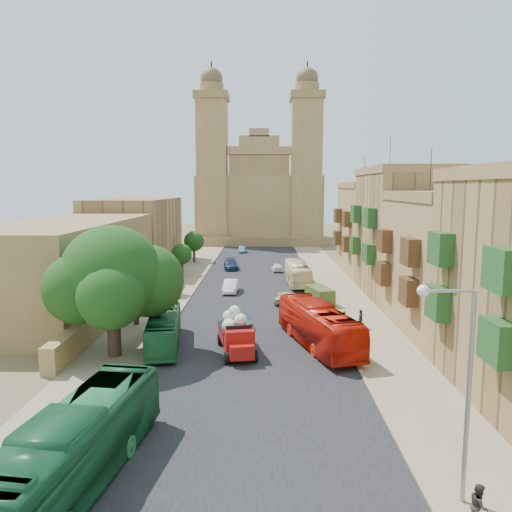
{
  "coord_description": "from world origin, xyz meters",
  "views": [
    {
      "loc": [
        0.76,
        -29.23,
        11.59
      ],
      "look_at": [
        0.0,
        26.0,
        4.0
      ],
      "focal_mm": 35.0,
      "sensor_mm": 36.0,
      "label": 1
    }
  ],
  "objects_px": {
    "bus_cream_east": "(298,273)",
    "car_white_b": "(277,267)",
    "street_tree_a": "(136,286)",
    "streetlamp": "(457,368)",
    "church": "(259,197)",
    "bus_green_south": "(76,446)",
    "car_cream": "(286,297)",
    "car_white_a": "(231,286)",
    "ficus_tree": "(113,279)",
    "street_tree_b": "(164,269)",
    "bus_red_east": "(318,326)",
    "car_blue_b": "(242,249)",
    "bus_green_north": "(164,329)",
    "car_dkblue": "(231,264)",
    "pedestrian_a": "(344,320)",
    "red_truck": "(236,334)",
    "pedestrian_b": "(479,506)",
    "street_tree_c": "(182,254)",
    "pedestrian_c": "(361,319)",
    "street_tree_d": "(194,241)",
    "car_blue_a": "(242,320)"
  },
  "relations": [
    {
      "from": "church",
      "to": "car_white_b",
      "type": "xyz_separation_m",
      "value": [
        2.73,
        -39.22,
        -8.94
      ]
    },
    {
      "from": "red_truck",
      "to": "street_tree_d",
      "type": "bearing_deg",
      "value": 101.63
    },
    {
      "from": "car_white_a",
      "to": "ficus_tree",
      "type": "bearing_deg",
      "value": -104.15
    },
    {
      "from": "street_tree_a",
      "to": "car_cream",
      "type": "bearing_deg",
      "value": 32.05
    },
    {
      "from": "street_tree_d",
      "to": "car_blue_a",
      "type": "bearing_deg",
      "value": -76.13
    },
    {
      "from": "car_cream",
      "to": "pedestrian_a",
      "type": "bearing_deg",
      "value": 123.53
    },
    {
      "from": "bus_red_east",
      "to": "pedestrian_a",
      "type": "xyz_separation_m",
      "value": [
        2.64,
        4.67,
        -0.81
      ]
    },
    {
      "from": "pedestrian_b",
      "to": "pedestrian_c",
      "type": "height_order",
      "value": "pedestrian_c"
    },
    {
      "from": "streetlamp",
      "to": "pedestrian_a",
      "type": "bearing_deg",
      "value": 90.56
    },
    {
      "from": "pedestrian_c",
      "to": "car_white_b",
      "type": "bearing_deg",
      "value": -151.33
    },
    {
      "from": "car_white_b",
      "to": "pedestrian_b",
      "type": "distance_m",
      "value": 53.05
    },
    {
      "from": "church",
      "to": "car_blue_a",
      "type": "xyz_separation_m",
      "value": [
        -1.0,
        -67.06,
        -8.96
      ]
    },
    {
      "from": "streetlamp",
      "to": "pedestrian_b",
      "type": "height_order",
      "value": "streetlamp"
    },
    {
      "from": "ficus_tree",
      "to": "car_white_b",
      "type": "xyz_separation_m",
      "value": [
        12.15,
        35.39,
        -4.81
      ]
    },
    {
      "from": "street_tree_c",
      "to": "bus_green_north",
      "type": "relative_size",
      "value": 0.46
    },
    {
      "from": "bus_cream_east",
      "to": "car_cream",
      "type": "xyz_separation_m",
      "value": [
        -1.85,
        -9.75,
        -0.79
      ]
    },
    {
      "from": "street_tree_d",
      "to": "car_blue_a",
      "type": "xyz_separation_m",
      "value": [
        9.0,
        -36.45,
        -2.71
      ]
    },
    {
      "from": "car_white_a",
      "to": "car_dkblue",
      "type": "height_order",
      "value": "same"
    },
    {
      "from": "ficus_tree",
      "to": "car_white_a",
      "type": "distance_m",
      "value": 22.73
    },
    {
      "from": "streetlamp",
      "to": "bus_green_north",
      "type": "height_order",
      "value": "streetlamp"
    },
    {
      "from": "ficus_tree",
      "to": "car_blue_a",
      "type": "bearing_deg",
      "value": 41.88
    },
    {
      "from": "car_cream",
      "to": "pedestrian_a",
      "type": "height_order",
      "value": "pedestrian_a"
    },
    {
      "from": "car_cream",
      "to": "car_white_b",
      "type": "bearing_deg",
      "value": -80.79
    },
    {
      "from": "bus_green_north",
      "to": "car_dkblue",
      "type": "distance_m",
      "value": 35.13
    },
    {
      "from": "street_tree_a",
      "to": "pedestrian_c",
      "type": "bearing_deg",
      "value": -2.91
    },
    {
      "from": "street_tree_d",
      "to": "car_blue_b",
      "type": "bearing_deg",
      "value": 59.1
    },
    {
      "from": "street_tree_a",
      "to": "street_tree_d",
      "type": "relative_size",
      "value": 1.02
    },
    {
      "from": "bus_cream_east",
      "to": "car_dkblue",
      "type": "bearing_deg",
      "value": -54.43
    },
    {
      "from": "bus_cream_east",
      "to": "car_dkblue",
      "type": "xyz_separation_m",
      "value": [
        -8.78,
        11.26,
        -0.67
      ]
    },
    {
      "from": "bus_green_south",
      "to": "pedestrian_b",
      "type": "height_order",
      "value": "bus_green_south"
    },
    {
      "from": "church",
      "to": "ficus_tree",
      "type": "distance_m",
      "value": 75.31
    },
    {
      "from": "bus_cream_east",
      "to": "car_white_b",
      "type": "xyz_separation_m",
      "value": [
        -2.24,
        9.43,
        -0.79
      ]
    },
    {
      "from": "street_tree_b",
      "to": "bus_cream_east",
      "type": "bearing_deg",
      "value": 21.72
    },
    {
      "from": "streetlamp",
      "to": "bus_red_east",
      "type": "xyz_separation_m",
      "value": [
        -2.87,
        18.33,
        -3.65
      ]
    },
    {
      "from": "church",
      "to": "bus_green_south",
      "type": "height_order",
      "value": "church"
    },
    {
      "from": "street_tree_a",
      "to": "pedestrian_c",
      "type": "distance_m",
      "value": 19.07
    },
    {
      "from": "bus_red_east",
      "to": "car_blue_b",
      "type": "distance_m",
      "value": 53.96
    },
    {
      "from": "car_white_a",
      "to": "pedestrian_a",
      "type": "distance_m",
      "value": 17.58
    },
    {
      "from": "bus_green_north",
      "to": "car_white_a",
      "type": "bearing_deg",
      "value": 71.34
    },
    {
      "from": "street_tree_d",
      "to": "streetlamp",
      "type": "bearing_deg",
      "value": -73.54
    },
    {
      "from": "church",
      "to": "street_tree_b",
      "type": "relative_size",
      "value": 8.51
    },
    {
      "from": "ficus_tree",
      "to": "car_white_b",
      "type": "distance_m",
      "value": 37.72
    },
    {
      "from": "ficus_tree",
      "to": "car_white_a",
      "type": "bearing_deg",
      "value": 72.69
    },
    {
      "from": "street_tree_a",
      "to": "bus_red_east",
      "type": "distance_m",
      "value": 16.0
    },
    {
      "from": "ficus_tree",
      "to": "street_tree_b",
      "type": "relative_size",
      "value": 2.14
    },
    {
      "from": "street_tree_a",
      "to": "streetlamp",
      "type": "relative_size",
      "value": 0.61
    },
    {
      "from": "street_tree_c",
      "to": "bus_cream_east",
      "type": "distance_m",
      "value": 16.21
    },
    {
      "from": "car_cream",
      "to": "street_tree_b",
      "type": "bearing_deg",
      "value": -8.05
    },
    {
      "from": "red_truck",
      "to": "church",
      "type": "bearing_deg",
      "value": 89.16
    },
    {
      "from": "church",
      "to": "red_truck",
      "type": "relative_size",
      "value": 6.27
    }
  ]
}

